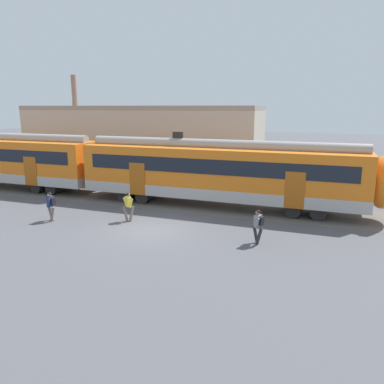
{
  "coord_description": "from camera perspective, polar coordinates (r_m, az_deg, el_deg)",
  "views": [
    {
      "loc": [
        8.38,
        -16.76,
        6.34
      ],
      "look_at": [
        1.31,
        2.65,
        1.6
      ],
      "focal_mm": 35.0,
      "sensor_mm": 36.0,
      "label": 1
    }
  ],
  "objects": [
    {
      "name": "pedestrian_grey",
      "position": [
        17.77,
        10.05,
        -4.8
      ],
      "size": [
        0.59,
        0.63,
        1.67
      ],
      "color": "#28282D",
      "rests_on": "ground"
    },
    {
      "name": "pedestrian_yellow",
      "position": [
        21.25,
        -9.69,
        -1.92
      ],
      "size": [
        0.67,
        0.5,
        1.67
      ],
      "color": "#6B6051",
      "rests_on": "ground"
    },
    {
      "name": "ground_plane",
      "position": [
        19.78,
        -6.23,
        -5.85
      ],
      "size": [
        160.0,
        160.0,
        0.0
      ],
      "primitive_type": "plane",
      "color": "#515156"
    },
    {
      "name": "background_building",
      "position": [
        34.53,
        -8.18,
        7.58
      ],
      "size": [
        21.94,
        5.0,
        9.2
      ],
      "color": "#B2A899",
      "rests_on": "ground"
    },
    {
      "name": "track_bed",
      "position": [
        29.33,
        -17.29,
        -0.14
      ],
      "size": [
        80.0,
        4.4,
        0.01
      ],
      "primitive_type": "cube",
      "color": "#605951",
      "rests_on": "ground"
    },
    {
      "name": "commuter_train",
      "position": [
        27.49,
        -13.47,
        4.02
      ],
      "size": [
        38.05,
        3.07,
        4.73
      ],
      "color": "#B2ADA8",
      "rests_on": "ground"
    },
    {
      "name": "pedestrian_navy",
      "position": [
        22.44,
        -20.71,
        -1.72
      ],
      "size": [
        0.63,
        0.54,
        1.67
      ],
      "color": "#6B6051",
      "rests_on": "ground"
    }
  ]
}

